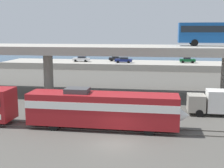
{
  "coord_description": "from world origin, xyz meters",
  "views": [
    {
      "loc": [
        3.44,
        -24.58,
        9.87
      ],
      "look_at": [
        -2.68,
        15.84,
        2.55
      ],
      "focal_mm": 47.28,
      "sensor_mm": 36.0,
      "label": 1
    }
  ],
  "objects_px": {
    "service_truck_west": "(219,102)",
    "parked_car_3": "(187,60)",
    "parked_car_0": "(116,58)",
    "parked_car_1": "(124,60)",
    "train_locomotive": "(110,108)",
    "parked_car_2": "(81,59)",
    "transit_bus_on_overpass": "(220,32)"
  },
  "relations": [
    {
      "from": "parked_car_1",
      "to": "parked_car_3",
      "type": "bearing_deg",
      "value": -171.3
    },
    {
      "from": "train_locomotive",
      "to": "parked_car_0",
      "type": "relative_size",
      "value": 4.07
    },
    {
      "from": "transit_bus_on_overpass",
      "to": "parked_car_0",
      "type": "distance_m",
      "value": 41.82
    },
    {
      "from": "transit_bus_on_overpass",
      "to": "parked_car_3",
      "type": "xyz_separation_m",
      "value": [
        -1.06,
        34.08,
        -7.36
      ]
    },
    {
      "from": "parked_car_1",
      "to": "parked_car_2",
      "type": "bearing_deg",
      "value": -6.17
    },
    {
      "from": "service_truck_west",
      "to": "parked_car_3",
      "type": "relative_size",
      "value": 1.7
    },
    {
      "from": "parked_car_1",
      "to": "parked_car_2",
      "type": "xyz_separation_m",
      "value": [
        -11.83,
        1.28,
        -0.0
      ]
    },
    {
      "from": "transit_bus_on_overpass",
      "to": "parked_car_0",
      "type": "relative_size",
      "value": 2.99
    },
    {
      "from": "train_locomotive",
      "to": "parked_car_1",
      "type": "bearing_deg",
      "value": 94.72
    },
    {
      "from": "train_locomotive",
      "to": "service_truck_west",
      "type": "xyz_separation_m",
      "value": [
        12.0,
        6.89,
        -0.56
      ]
    },
    {
      "from": "train_locomotive",
      "to": "parked_car_2",
      "type": "relative_size",
      "value": 3.6
    },
    {
      "from": "parked_car_0",
      "to": "parked_car_3",
      "type": "height_order",
      "value": "same"
    },
    {
      "from": "parked_car_0",
      "to": "parked_car_1",
      "type": "xyz_separation_m",
      "value": [
        2.61,
        -4.27,
        0.0
      ]
    },
    {
      "from": "transit_bus_on_overpass",
      "to": "service_truck_west",
      "type": "distance_m",
      "value": 13.24
    },
    {
      "from": "transit_bus_on_overpass",
      "to": "parked_car_2",
      "type": "distance_m",
      "value": 44.76
    },
    {
      "from": "service_truck_west",
      "to": "parked_car_2",
      "type": "height_order",
      "value": "parked_car_2"
    },
    {
      "from": "parked_car_0",
      "to": "parked_car_2",
      "type": "bearing_deg",
      "value": -162.02
    },
    {
      "from": "parked_car_1",
      "to": "parked_car_3",
      "type": "relative_size",
      "value": 1.13
    },
    {
      "from": "parked_car_1",
      "to": "parked_car_0",
      "type": "bearing_deg",
      "value": -58.63
    },
    {
      "from": "transit_bus_on_overpass",
      "to": "parked_car_2",
      "type": "height_order",
      "value": "transit_bus_on_overpass"
    },
    {
      "from": "train_locomotive",
      "to": "parked_car_3",
      "type": "height_order",
      "value": "train_locomotive"
    },
    {
      "from": "service_truck_west",
      "to": "parked_car_3",
      "type": "xyz_separation_m",
      "value": [
        0.63,
        44.39,
        0.79
      ]
    },
    {
      "from": "parked_car_1",
      "to": "parked_car_3",
      "type": "height_order",
      "value": "same"
    },
    {
      "from": "train_locomotive",
      "to": "parked_car_0",
      "type": "distance_m",
      "value": 53.42
    },
    {
      "from": "service_truck_west",
      "to": "parked_car_2",
      "type": "xyz_separation_m",
      "value": [
        -27.86,
        43.12,
        0.79
      ]
    },
    {
      "from": "parked_car_1",
      "to": "parked_car_2",
      "type": "relative_size",
      "value": 1.0
    },
    {
      "from": "service_truck_west",
      "to": "parked_car_1",
      "type": "bearing_deg",
      "value": -69.05
    },
    {
      "from": "parked_car_0",
      "to": "parked_car_2",
      "type": "xyz_separation_m",
      "value": [
        -9.23,
        -3.0,
        0.0
      ]
    },
    {
      "from": "service_truck_west",
      "to": "parked_car_0",
      "type": "relative_size",
      "value": 1.7
    },
    {
      "from": "parked_car_2",
      "to": "parked_car_1",
      "type": "bearing_deg",
      "value": 173.83
    },
    {
      "from": "train_locomotive",
      "to": "parked_car_2",
      "type": "bearing_deg",
      "value": 107.59
    },
    {
      "from": "train_locomotive",
      "to": "service_truck_west",
      "type": "distance_m",
      "value": 13.85
    }
  ]
}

